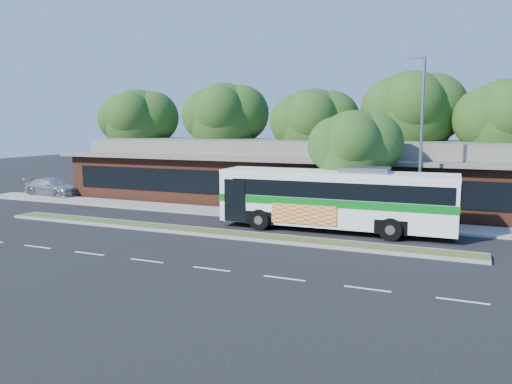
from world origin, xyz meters
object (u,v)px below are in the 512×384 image
transit_bus (336,195)px  sidewalk_tree (359,148)px  lamp_post (421,137)px  sedan (53,187)px

transit_bus → sidewalk_tree: 3.51m
lamp_post → sedan: lamp_post is taller
lamp_post → transit_bus: size_ratio=0.74×
lamp_post → transit_bus: 5.39m
sidewalk_tree → lamp_post: bearing=-5.4°
lamp_post → sidewalk_tree: bearing=174.6°
transit_bus → sedan: size_ratio=2.51×
transit_bus → sidewalk_tree: sidewalk_tree is taller
sedan → sidewalk_tree: size_ratio=0.77×
transit_bus → sedan: bearing=169.0°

